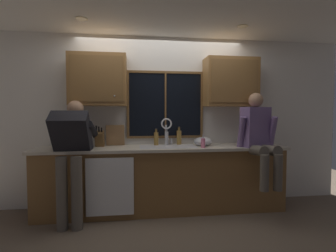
# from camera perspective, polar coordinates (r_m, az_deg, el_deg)

# --- Properties ---
(back_wall) EXTENTS (5.83, 0.12, 2.55)m
(back_wall) POSITION_cam_1_polar(r_m,az_deg,el_deg) (3.88, -1.74, 1.16)
(back_wall) COLOR silver
(back_wall) RESTS_ON floor
(ceiling_downlight_left) EXTENTS (0.14, 0.14, 0.01)m
(ceiling_downlight_left) POSITION_cam_1_polar(r_m,az_deg,el_deg) (3.47, -19.18, 22.17)
(ceiling_downlight_left) COLOR #FFEAB2
(ceiling_downlight_right) EXTENTS (0.14, 0.14, 0.01)m
(ceiling_downlight_right) POSITION_cam_1_polar(r_m,az_deg,el_deg) (3.68, 16.69, 21.01)
(ceiling_downlight_right) COLOR #FFEAB2
(window_glass) EXTENTS (1.10, 0.02, 0.95)m
(window_glass) POSITION_cam_1_polar(r_m,az_deg,el_deg) (3.82, -0.59, 4.89)
(window_glass) COLOR black
(window_frame_top) EXTENTS (1.17, 0.02, 0.04)m
(window_frame_top) POSITION_cam_1_polar(r_m,az_deg,el_deg) (3.86, -0.58, 12.21)
(window_frame_top) COLOR brown
(window_frame_bottom) EXTENTS (1.17, 0.02, 0.04)m
(window_frame_bottom) POSITION_cam_1_polar(r_m,az_deg,el_deg) (3.83, -0.57, -2.50)
(window_frame_bottom) COLOR brown
(window_frame_left) EXTENTS (0.04, 0.02, 0.95)m
(window_frame_left) POSITION_cam_1_polar(r_m,az_deg,el_deg) (3.79, -9.16, 4.87)
(window_frame_left) COLOR brown
(window_frame_right) EXTENTS (0.03, 0.02, 0.95)m
(window_frame_right) POSITION_cam_1_polar(r_m,az_deg,el_deg) (3.92, 7.72, 4.81)
(window_frame_right) COLOR brown
(window_mullion_center) EXTENTS (0.02, 0.02, 0.95)m
(window_mullion_center) POSITION_cam_1_polar(r_m,az_deg,el_deg) (3.81, -0.57, 4.89)
(window_mullion_center) COLOR brown
(lower_cabinet_run) EXTENTS (3.43, 0.58, 0.88)m
(lower_cabinet_run) POSITION_cam_1_polar(r_m,az_deg,el_deg) (3.65, -1.17, -12.20)
(lower_cabinet_run) COLOR brown
(lower_cabinet_run) RESTS_ON floor
(countertop) EXTENTS (3.49, 0.62, 0.04)m
(countertop) POSITION_cam_1_polar(r_m,az_deg,el_deg) (3.54, -1.15, -5.08)
(countertop) COLOR beige
(countertop) RESTS_ON lower_cabinet_run
(dishwasher_front) EXTENTS (0.60, 0.02, 0.74)m
(dishwasher_front) POSITION_cam_1_polar(r_m,az_deg,el_deg) (3.34, -13.13, -13.40)
(dishwasher_front) COLOR white
(upper_cabinet_left) EXTENTS (0.79, 0.36, 0.72)m
(upper_cabinet_left) POSITION_cam_1_polar(r_m,az_deg,el_deg) (3.70, -15.67, 10.06)
(upper_cabinet_left) COLOR olive
(upper_cabinet_right) EXTENTS (0.79, 0.36, 0.72)m
(upper_cabinet_right) POSITION_cam_1_polar(r_m,az_deg,el_deg) (3.93, 14.15, 9.65)
(upper_cabinet_right) COLOR olive
(sink) EXTENTS (0.80, 0.46, 0.21)m
(sink) POSITION_cam_1_polar(r_m,az_deg,el_deg) (3.57, -0.03, -6.28)
(sink) COLOR #B7B7BC
(sink) RESTS_ON lower_cabinet_run
(faucet) EXTENTS (0.18, 0.09, 0.40)m
(faucet) POSITION_cam_1_polar(r_m,az_deg,el_deg) (3.71, -0.27, -0.48)
(faucet) COLOR silver
(faucet) RESTS_ON countertop
(person_standing) EXTENTS (0.53, 0.69, 1.56)m
(person_standing) POSITION_cam_1_polar(r_m,az_deg,el_deg) (3.31, -21.19, -4.76)
(person_standing) COLOR #595147
(person_standing) RESTS_ON floor
(person_sitting_on_counter) EXTENTS (0.54, 0.65, 1.26)m
(person_sitting_on_counter) POSITION_cam_1_polar(r_m,az_deg,el_deg) (3.65, 20.05, -1.80)
(person_sitting_on_counter) COLOR #595147
(person_sitting_on_counter) RESTS_ON countertop
(knife_block) EXTENTS (0.12, 0.18, 0.32)m
(knife_block) POSITION_cam_1_polar(r_m,az_deg,el_deg) (3.67, -15.38, -2.88)
(knife_block) COLOR brown
(knife_block) RESTS_ON countertop
(cutting_board) EXTENTS (0.26, 0.08, 0.31)m
(cutting_board) POSITION_cam_1_polar(r_m,az_deg,el_deg) (3.74, -11.97, -2.09)
(cutting_board) COLOR #997047
(cutting_board) RESTS_ON countertop
(mixing_bowl) EXTENTS (0.27, 0.27, 0.13)m
(mixing_bowl) POSITION_cam_1_polar(r_m,az_deg,el_deg) (3.67, 7.99, -3.57)
(mixing_bowl) COLOR #B7B7BC
(mixing_bowl) RESTS_ON countertop
(soap_dispenser) EXTENTS (0.06, 0.07, 0.18)m
(soap_dispenser) POSITION_cam_1_polar(r_m,az_deg,el_deg) (3.46, 8.03, -3.81)
(soap_dispenser) COLOR pink
(soap_dispenser) RESTS_ON countertop
(bottle_green_glass) EXTENTS (0.07, 0.07, 0.27)m
(bottle_green_glass) POSITION_cam_1_polar(r_m,az_deg,el_deg) (3.79, 2.53, -2.54)
(bottle_green_glass) COLOR olive
(bottle_green_glass) RESTS_ON countertop
(bottle_tall_clear) EXTENTS (0.06, 0.06, 0.26)m
(bottle_tall_clear) POSITION_cam_1_polar(r_m,az_deg,el_deg) (3.73, -0.33, -2.71)
(bottle_tall_clear) COLOR #B7B7BC
(bottle_tall_clear) RESTS_ON countertop
(bottle_amber_small) EXTENTS (0.07, 0.07, 0.25)m
(bottle_amber_small) POSITION_cam_1_polar(r_m,az_deg,el_deg) (3.69, -2.73, -2.84)
(bottle_amber_small) COLOR olive
(bottle_amber_small) RESTS_ON countertop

